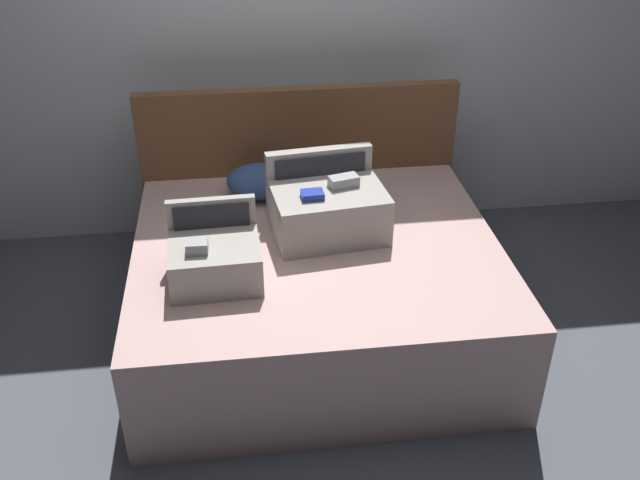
# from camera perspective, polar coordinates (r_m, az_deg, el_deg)

# --- Properties ---
(ground_plane) EXTENTS (12.00, 12.00, 0.00)m
(ground_plane) POSITION_cam_1_polar(r_m,az_deg,el_deg) (3.54, 0.58, -11.50)
(ground_plane) COLOR #4C515B
(back_wall) EXTENTS (8.00, 0.10, 2.60)m
(back_wall) POSITION_cam_1_polar(r_m,az_deg,el_deg) (4.37, -2.35, 16.77)
(back_wall) COLOR silver
(back_wall) RESTS_ON ground
(bed) EXTENTS (1.81, 1.61, 0.56)m
(bed) POSITION_cam_1_polar(r_m,az_deg,el_deg) (3.67, -0.24, -4.06)
(bed) COLOR #BC9993
(bed) RESTS_ON ground
(headboard) EXTENTS (1.84, 0.08, 1.07)m
(headboard) POSITION_cam_1_polar(r_m,az_deg,el_deg) (4.26, -1.64, 5.34)
(headboard) COLOR brown
(headboard) RESTS_ON ground
(hard_case_large) EXTENTS (0.60, 0.50, 0.38)m
(hard_case_large) POSITION_cam_1_polar(r_m,az_deg,el_deg) (3.55, 0.62, 2.71)
(hard_case_large) COLOR gray
(hard_case_large) RESTS_ON bed
(hard_case_medium) EXTENTS (0.42, 0.38, 0.33)m
(hard_case_medium) POSITION_cam_1_polar(r_m,az_deg,el_deg) (3.24, -8.45, -1.38)
(hard_case_medium) COLOR gray
(hard_case_medium) RESTS_ON bed
(pillow_near_headboard) EXTENTS (0.41, 0.33, 0.18)m
(pillow_near_headboard) POSITION_cam_1_polar(r_m,az_deg,el_deg) (3.92, -4.80, 4.72)
(pillow_near_headboard) COLOR navy
(pillow_near_headboard) RESTS_ON bed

